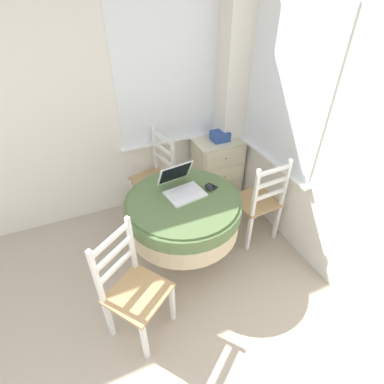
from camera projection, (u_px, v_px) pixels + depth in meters
name	position (u px, v px, depth m)	size (l,w,h in m)	color
corner_room_shell	(187.00, 135.00, 2.42)	(4.66, 4.51, 2.55)	white
round_dining_table	(183.00, 212.00, 2.71)	(1.04, 1.04, 0.75)	#4C3D2D
laptop	(182.00, 187.00, 2.67)	(0.37, 0.40, 0.24)	white
computer_mouse	(209.00, 187.00, 2.71)	(0.06, 0.10, 0.05)	black
cell_phone	(212.00, 186.00, 2.75)	(0.10, 0.12, 0.01)	black
dining_chair_near_back_window	(156.00, 177.00, 3.38)	(0.49, 0.50, 0.98)	tan
dining_chair_near_right_window	(259.00, 202.00, 3.03)	(0.44, 0.42, 0.98)	tan
dining_chair_camera_near	(133.00, 289.00, 2.21)	(0.56, 0.56, 0.98)	tan
corner_cabinet	(217.00, 168.00, 3.71)	(0.58, 0.41, 0.76)	beige
storage_box	(220.00, 136.00, 3.45)	(0.19, 0.17, 0.11)	#2D4C93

